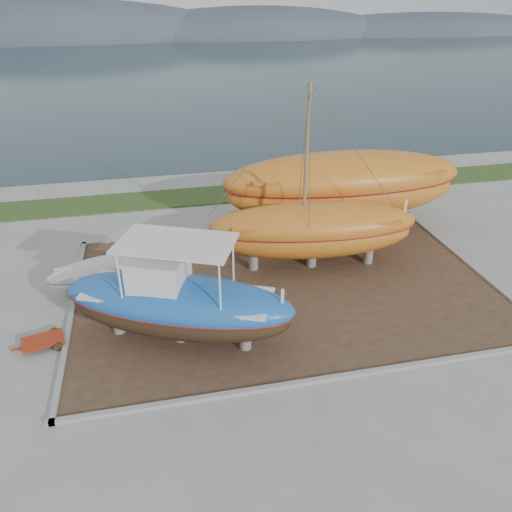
{
  "coord_description": "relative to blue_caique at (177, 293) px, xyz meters",
  "views": [
    {
      "loc": [
        -5.33,
        -14.15,
        11.9
      ],
      "look_at": [
        -1.34,
        4.0,
        1.72
      ],
      "focal_mm": 35.0,
      "sensor_mm": 36.0,
      "label": 1
    }
  ],
  "objects": [
    {
      "name": "ground",
      "position": [
        4.87,
        -1.16,
        -2.14
      ],
      "size": [
        140.0,
        140.0,
        0.0
      ],
      "primitive_type": "plane",
      "color": "gray",
      "rests_on": "ground"
    },
    {
      "name": "dirt_patch",
      "position": [
        4.87,
        2.84,
        -2.11
      ],
      "size": [
        18.0,
        12.0,
        0.06
      ],
      "primitive_type": "cube",
      "color": "#422D1E",
      "rests_on": "ground"
    },
    {
      "name": "curb_frame",
      "position": [
        4.87,
        2.84,
        -2.06
      ],
      "size": [
        18.6,
        12.6,
        0.15
      ],
      "primitive_type": null,
      "color": "gray",
      "rests_on": "ground"
    },
    {
      "name": "grass_strip",
      "position": [
        4.87,
        14.34,
        -2.1
      ],
      "size": [
        44.0,
        3.0,
        0.08
      ],
      "primitive_type": "cube",
      "color": "#284219",
      "rests_on": "ground"
    },
    {
      "name": "sea",
      "position": [
        4.87,
        68.84,
        -2.14
      ],
      "size": [
        260.0,
        100.0,
        0.04
      ],
      "primitive_type": null,
      "color": "#1C3339",
      "rests_on": "ground"
    },
    {
      "name": "mountain_ridge",
      "position": [
        4.87,
        123.84,
        -2.14
      ],
      "size": [
        200.0,
        36.0,
        20.0
      ],
      "primitive_type": null,
      "color": "#333D49",
      "rests_on": "ground"
    },
    {
      "name": "blue_caique",
      "position": [
        0.0,
        0.0,
        0.0
      ],
      "size": [
        8.99,
        5.92,
        4.15
      ],
      "primitive_type": null,
      "rotation": [
        0.0,
        0.0,
        -0.41
      ],
      "color": "#1C5CB1",
      "rests_on": "dirt_patch"
    },
    {
      "name": "white_dinghy",
      "position": [
        -3.24,
        4.57,
        -1.45
      ],
      "size": [
        4.47,
        2.78,
        1.26
      ],
      "primitive_type": null,
      "rotation": [
        0.0,
        0.0,
        0.31
      ],
      "color": "silver",
      "rests_on": "dirt_patch"
    },
    {
      "name": "orange_sailboat",
      "position": [
        6.55,
        4.33,
        2.14
      ],
      "size": [
        9.85,
        3.86,
        8.42
      ],
      "primitive_type": null,
      "rotation": [
        0.0,
        0.0,
        -0.11
      ],
      "color": "#B7671C",
      "rests_on": "dirt_patch"
    },
    {
      "name": "orange_bare_hull",
      "position": [
        9.31,
        7.87,
        0.01
      ],
      "size": [
        12.88,
        4.31,
        4.18
      ],
      "primitive_type": null,
      "rotation": [
        0.0,
        0.0,
        -0.04
      ],
      "color": "#B7671C",
      "rests_on": "dirt_patch"
    },
    {
      "name": "red_trailer",
      "position": [
        -5.04,
        0.77,
        -1.98
      ],
      "size": [
        2.4,
        1.59,
        0.31
      ],
      "primitive_type": null,
      "rotation": [
        0.0,
        0.0,
        0.24
      ],
      "color": "#9A2B11",
      "rests_on": "ground"
    }
  ]
}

